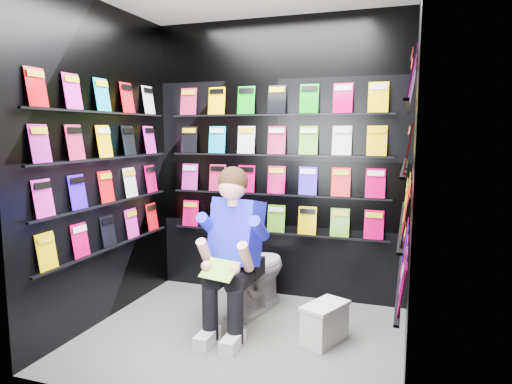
% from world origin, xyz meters
% --- Properties ---
extents(floor, '(2.40, 2.40, 0.00)m').
position_xyz_m(floor, '(0.00, 0.00, 0.00)').
color(floor, '#565654').
rests_on(floor, ground).
extents(wall_back, '(2.40, 0.04, 2.60)m').
position_xyz_m(wall_back, '(0.00, 1.00, 1.30)').
color(wall_back, black).
rests_on(wall_back, floor).
extents(wall_front, '(2.40, 0.04, 2.60)m').
position_xyz_m(wall_front, '(0.00, -1.00, 1.30)').
color(wall_front, black).
rests_on(wall_front, floor).
extents(wall_left, '(0.04, 2.00, 2.60)m').
position_xyz_m(wall_left, '(-1.20, 0.00, 1.30)').
color(wall_left, black).
rests_on(wall_left, floor).
extents(wall_right, '(0.04, 2.00, 2.60)m').
position_xyz_m(wall_right, '(1.20, 0.00, 1.30)').
color(wall_right, black).
rests_on(wall_right, floor).
extents(comics_back, '(2.10, 0.06, 1.37)m').
position_xyz_m(comics_back, '(0.00, 0.97, 1.31)').
color(comics_back, '#C80049').
rests_on(comics_back, wall_back).
extents(comics_left, '(0.06, 1.70, 1.37)m').
position_xyz_m(comics_left, '(-1.17, 0.00, 1.31)').
color(comics_left, '#C80049').
rests_on(comics_left, wall_left).
extents(comics_right, '(0.06, 1.70, 1.37)m').
position_xyz_m(comics_right, '(1.17, 0.00, 1.31)').
color(comics_right, '#C80049').
rests_on(comics_right, wall_right).
extents(toilet, '(0.58, 0.82, 0.73)m').
position_xyz_m(toilet, '(-0.09, 0.55, 0.37)').
color(toilet, white).
rests_on(toilet, floor).
extents(longbox, '(0.33, 0.41, 0.27)m').
position_xyz_m(longbox, '(0.63, 0.13, 0.14)').
color(longbox, silver).
rests_on(longbox, floor).
extents(longbox_lid, '(0.35, 0.44, 0.03)m').
position_xyz_m(longbox_lid, '(0.63, 0.13, 0.28)').
color(longbox_lid, silver).
rests_on(longbox_lid, longbox).
extents(reader, '(0.68, 0.86, 1.41)m').
position_xyz_m(reader, '(-0.09, 0.17, 0.77)').
color(reader, '#1515CB').
rests_on(reader, toilet).
extents(held_comic, '(0.30, 0.22, 0.11)m').
position_xyz_m(held_comic, '(-0.09, -0.18, 0.58)').
color(held_comic, green).
rests_on(held_comic, reader).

